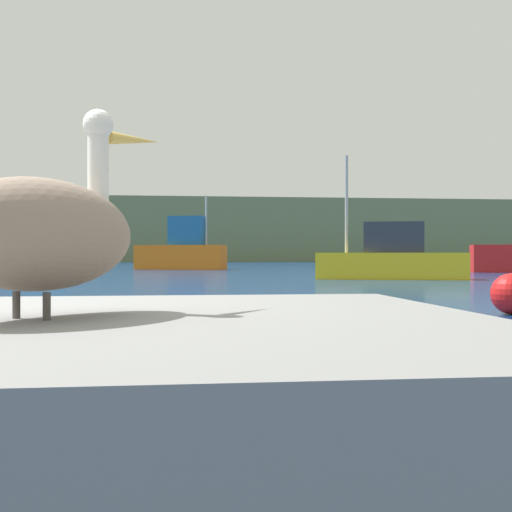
# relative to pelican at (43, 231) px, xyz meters

# --- Properties ---
(hillside_backdrop) EXTENTS (140.00, 11.37, 7.28)m
(hillside_backdrop) POSITION_rel_pelican_xyz_m (-0.70, 80.63, 2.61)
(hillside_backdrop) COLOR #6B7A51
(hillside_backdrop) RESTS_ON ground
(pier_dock) EXTENTS (3.58, 2.90, 0.69)m
(pier_dock) POSITION_rel_pelican_xyz_m (-0.01, -0.01, -0.68)
(pier_dock) COLOR gray
(pier_dock) RESTS_ON ground
(pelican) EXTENTS (0.93, 1.20, 0.87)m
(pelican) POSITION_rel_pelican_xyz_m (0.00, 0.00, 0.00)
(pelican) COLOR gray
(pelican) RESTS_ON pier_dock
(fishing_boat_yellow) EXTENTS (5.72, 3.34, 4.60)m
(fishing_boat_yellow) POSITION_rel_pelican_xyz_m (8.74, 22.30, -0.26)
(fishing_boat_yellow) COLOR yellow
(fishing_boat_yellow) RESTS_ON ground
(fishing_boat_orange) EXTENTS (5.53, 3.39, 4.35)m
(fishing_boat_orange) POSITION_rel_pelican_xyz_m (1.44, 39.09, 0.11)
(fishing_boat_orange) COLOR orange
(fishing_boat_orange) RESTS_ON ground
(mooring_buoy) EXTENTS (0.64, 0.64, 0.64)m
(mooring_buoy) POSITION_rel_pelican_xyz_m (5.79, 7.48, -0.71)
(mooring_buoy) COLOR red
(mooring_buoy) RESTS_ON ground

